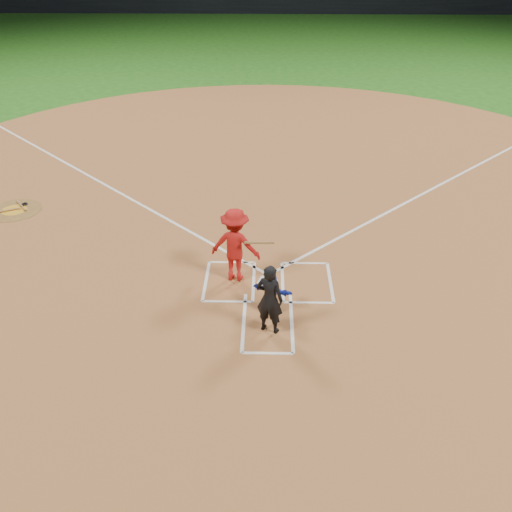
{
  "coord_description": "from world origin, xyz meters",
  "views": [
    {
      "loc": [
        -0.03,
        -12.19,
        8.0
      ],
      "look_at": [
        -0.3,
        -0.4,
        1.0
      ],
      "focal_mm": 40.0,
      "sensor_mm": 36.0,
      "label": 1
    }
  ],
  "objects_px": {
    "catcher": "(271,293)",
    "umpire": "(270,299)",
    "batter_at_plate": "(235,245)",
    "on_deck_circle": "(14,210)",
    "home_plate": "(268,281)"
  },
  "relations": [
    {
      "from": "batter_at_plate",
      "to": "on_deck_circle",
      "type": "bearing_deg",
      "value": 152.46
    },
    {
      "from": "home_plate",
      "to": "batter_at_plate",
      "type": "height_order",
      "value": "batter_at_plate"
    },
    {
      "from": "home_plate",
      "to": "umpire",
      "type": "relative_size",
      "value": 0.35
    },
    {
      "from": "home_plate",
      "to": "batter_at_plate",
      "type": "xyz_separation_m",
      "value": [
        -0.83,
        0.14,
        0.97
      ]
    },
    {
      "from": "umpire",
      "to": "catcher",
      "type": "bearing_deg",
      "value": -71.58
    },
    {
      "from": "home_plate",
      "to": "batter_at_plate",
      "type": "bearing_deg",
      "value": -9.83
    },
    {
      "from": "on_deck_circle",
      "to": "batter_at_plate",
      "type": "bearing_deg",
      "value": -27.54
    },
    {
      "from": "home_plate",
      "to": "catcher",
      "type": "relative_size",
      "value": 0.57
    },
    {
      "from": "catcher",
      "to": "umpire",
      "type": "distance_m",
      "value": 0.76
    },
    {
      "from": "catcher",
      "to": "umpire",
      "type": "height_order",
      "value": "umpire"
    },
    {
      "from": "umpire",
      "to": "batter_at_plate",
      "type": "distance_m",
      "value": 2.3
    },
    {
      "from": "on_deck_circle",
      "to": "batter_at_plate",
      "type": "relative_size",
      "value": 0.87
    },
    {
      "from": "home_plate",
      "to": "umpire",
      "type": "xyz_separation_m",
      "value": [
        0.03,
        -1.99,
        0.84
      ]
    },
    {
      "from": "catcher",
      "to": "umpire",
      "type": "relative_size",
      "value": 0.62
    },
    {
      "from": "on_deck_circle",
      "to": "umpire",
      "type": "xyz_separation_m",
      "value": [
        8.13,
        -5.92,
        0.84
      ]
    }
  ]
}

